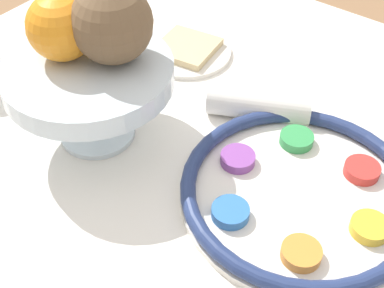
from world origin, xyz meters
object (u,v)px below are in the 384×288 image
(coconut, at_px, (112,23))
(napkin_roll, at_px, (259,104))
(orange_fruit, at_px, (61,27))
(seder_plate, at_px, (300,192))
(fruit_stand, at_px, (89,79))
(bread_plate, at_px, (187,50))

(coconut, relative_size, napkin_roll, 0.67)
(orange_fruit, bearing_deg, coconut, -147.01)
(seder_plate, height_order, orange_fruit, orange_fruit)
(coconut, distance_m, napkin_roll, 0.25)
(orange_fruit, bearing_deg, fruit_stand, -177.57)
(seder_plate, relative_size, coconut, 2.88)
(coconut, height_order, napkin_roll, coconut)
(seder_plate, distance_m, fruit_stand, 0.31)
(fruit_stand, distance_m, bread_plate, 0.26)
(seder_plate, distance_m, orange_fruit, 0.37)
(napkin_roll, bearing_deg, bread_plate, -19.35)
(seder_plate, height_order, napkin_roll, napkin_roll)
(orange_fruit, xyz_separation_m, coconut, (-0.06, -0.04, 0.01))
(fruit_stand, height_order, bread_plate, fruit_stand)
(seder_plate, xyz_separation_m, orange_fruit, (0.33, 0.07, 0.15))
(orange_fruit, relative_size, bread_plate, 0.58)
(orange_fruit, height_order, napkin_roll, orange_fruit)
(seder_plate, height_order, bread_plate, seder_plate)
(fruit_stand, height_order, coconut, coconut)
(seder_plate, height_order, fruit_stand, fruit_stand)
(fruit_stand, bearing_deg, seder_plate, -167.11)
(fruit_stand, height_order, orange_fruit, orange_fruit)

